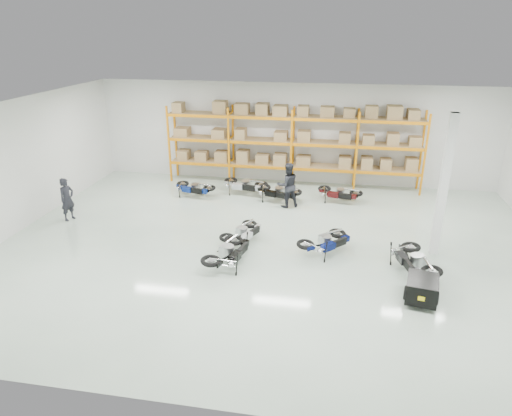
% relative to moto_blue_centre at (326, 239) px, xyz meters
% --- Properties ---
extents(room, '(18.00, 18.00, 18.00)m').
position_rel_moto_blue_centre_xyz_m(room, '(-1.79, 0.12, 1.74)').
color(room, beige).
rests_on(room, ground).
extents(pallet_rack, '(11.28, 0.98, 3.62)m').
position_rel_moto_blue_centre_xyz_m(pallet_rack, '(-1.79, 6.57, 1.74)').
color(pallet_rack, orange).
rests_on(pallet_rack, ground).
extents(structural_column, '(0.25, 0.25, 4.50)m').
position_rel_moto_blue_centre_xyz_m(structural_column, '(3.41, 0.62, 1.74)').
color(structural_column, white).
rests_on(structural_column, ground).
extents(moto_blue_centre, '(1.77, 1.79, 1.09)m').
position_rel_moto_blue_centre_xyz_m(moto_blue_centre, '(0.00, 0.00, 0.00)').
color(moto_blue_centre, '#07104A').
rests_on(moto_blue_centre, ground).
extents(moto_silver_left, '(1.33, 1.75, 1.02)m').
position_rel_moto_blue_centre_xyz_m(moto_silver_left, '(-2.75, 0.28, -0.03)').
color(moto_silver_left, silver).
rests_on(moto_silver_left, ground).
extents(moto_black_far_left, '(1.29, 1.96, 1.17)m').
position_rel_moto_blue_centre_xyz_m(moto_black_far_left, '(-2.87, -1.29, 0.04)').
color(moto_black_far_left, black).
rests_on(moto_black_far_left, ground).
extents(moto_touring_right, '(1.31, 1.95, 1.15)m').
position_rel_moto_blue_centre_xyz_m(moto_touring_right, '(2.56, -0.81, 0.03)').
color(moto_touring_right, black).
rests_on(moto_touring_right, ground).
extents(trailer, '(0.95, 1.70, 0.69)m').
position_rel_moto_blue_centre_xyz_m(trailer, '(2.56, -2.41, -0.11)').
color(trailer, black).
rests_on(trailer, ground).
extents(moto_back_a, '(1.75, 1.18, 1.03)m').
position_rel_moto_blue_centre_xyz_m(moto_back_a, '(-5.75, 4.33, -0.03)').
color(moto_back_a, navy).
rests_on(moto_back_a, ground).
extents(moto_back_b, '(1.88, 1.21, 1.12)m').
position_rel_moto_blue_centre_xyz_m(moto_back_b, '(-3.69, 5.02, 0.02)').
color(moto_back_b, '#B3B7BD').
rests_on(moto_back_b, ground).
extents(moto_back_c, '(1.86, 1.27, 1.10)m').
position_rel_moto_blue_centre_xyz_m(moto_back_c, '(-2.15, 4.39, 0.00)').
color(moto_back_c, black).
rests_on(moto_back_c, ground).
extents(moto_back_d, '(1.76, 1.17, 1.04)m').
position_rel_moto_blue_centre_xyz_m(moto_back_d, '(0.36, 4.75, -0.02)').
color(moto_back_d, '#3D0C0E').
rests_on(moto_back_d, ground).
extents(person_left, '(0.56, 0.69, 1.63)m').
position_rel_moto_blue_centre_xyz_m(person_left, '(-9.59, 1.09, 0.30)').
color(person_left, black).
rests_on(person_left, ground).
extents(person_back, '(1.10, 1.01, 1.82)m').
position_rel_moto_blue_centre_xyz_m(person_back, '(-1.68, 3.84, 0.40)').
color(person_back, '#212229').
rests_on(person_back, ground).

